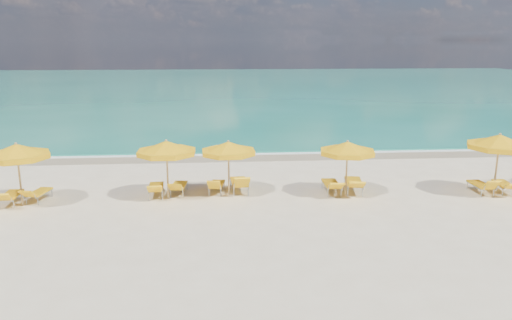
{
  "coord_description": "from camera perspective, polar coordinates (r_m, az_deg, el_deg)",
  "views": [
    {
      "loc": [
        -1.58,
        -18.83,
        6.11
      ],
      "look_at": [
        0.0,
        1.5,
        1.2
      ],
      "focal_mm": 35.0,
      "sensor_mm": 36.0,
      "label": 1
    }
  ],
  "objects": [
    {
      "name": "wet_sand_band",
      "position": [
        26.98,
        -0.97,
        0.45
      ],
      "size": [
        120.0,
        2.6,
        0.01
      ],
      "primitive_type": "cube",
      "color": "tan",
      "rests_on": "ground"
    },
    {
      "name": "umbrella_5",
      "position": [
        20.04,
        10.41,
        1.3
      ],
      "size": [
        2.62,
        2.62,
        2.27
      ],
      "rotation": [
        0.0,
        0.0,
        0.18
      ],
      "color": "tan",
      "rests_on": "ground"
    },
    {
      "name": "lounger_5_left",
      "position": [
        20.68,
        8.63,
        -3.15
      ],
      "size": [
        0.65,
        1.87,
        0.76
      ],
      "rotation": [
        0.0,
        0.0,
        -0.02
      ],
      "color": "#A5A8AD",
      "rests_on": "ground"
    },
    {
      "name": "lounger_6_right",
      "position": [
        22.9,
        26.47,
        -2.86
      ],
      "size": [
        0.8,
        1.79,
        0.67
      ],
      "rotation": [
        0.0,
        0.0,
        -0.15
      ],
      "color": "#A5A8AD",
      "rests_on": "ground"
    },
    {
      "name": "ocean",
      "position": [
        67.13,
        -3.11,
        8.3
      ],
      "size": [
        120.0,
        80.0,
        0.3
      ],
      "primitive_type": "cube",
      "color": "#15775F",
      "rests_on": "ground"
    },
    {
      "name": "lounger_3_left",
      "position": [
        20.45,
        -11.34,
        -3.49
      ],
      "size": [
        0.69,
        1.79,
        0.75
      ],
      "rotation": [
        0.0,
        0.0,
        0.07
      ],
      "color": "#A5A8AD",
      "rests_on": "ground"
    },
    {
      "name": "lounger_3_right",
      "position": [
        20.57,
        -8.82,
        -3.32
      ],
      "size": [
        0.7,
        1.69,
        0.73
      ],
      "rotation": [
        0.0,
        0.0,
        -0.09
      ],
      "color": "#A5A8AD",
      "rests_on": "ground"
    },
    {
      "name": "lounger_5_right",
      "position": [
        20.95,
        11.1,
        -2.99
      ],
      "size": [
        0.98,
        2.11,
        0.82
      ],
      "rotation": [
        0.0,
        0.0,
        -0.16
      ],
      "color": "#A5A8AD",
      "rests_on": "ground"
    },
    {
      "name": "umbrella_6",
      "position": [
        22.05,
        26.05,
        1.84
      ],
      "size": [
        2.6,
        2.6,
        2.54
      ],
      "rotation": [
        0.0,
        0.0,
        -0.04
      ],
      "color": "tan",
      "rests_on": "ground"
    },
    {
      "name": "lounger_4_right",
      "position": [
        20.6,
        -1.91,
        -3.02
      ],
      "size": [
        0.77,
        1.93,
        0.93
      ],
      "rotation": [
        0.0,
        0.0,
        0.07
      ],
      "color": "#A5A8AD",
      "rests_on": "ground"
    },
    {
      "name": "whitecap_far",
      "position": [
        44.31,
        8.13,
        5.48
      ],
      "size": [
        18.0,
        0.3,
        0.05
      ],
      "primitive_type": "cube",
      "color": "white",
      "rests_on": "ground"
    },
    {
      "name": "lounger_4_left",
      "position": [
        20.58,
        -4.51,
        -3.19
      ],
      "size": [
        0.76,
        1.62,
        0.77
      ],
      "rotation": [
        0.0,
        0.0,
        -0.15
      ],
      "color": "#A5A8AD",
      "rests_on": "ground"
    },
    {
      "name": "umbrella_2",
      "position": [
        20.46,
        -25.68,
        0.84
      ],
      "size": [
        2.42,
        2.42,
        2.45
      ],
      "rotation": [
        0.0,
        0.0,
        -0.0
      ],
      "color": "tan",
      "rests_on": "ground"
    },
    {
      "name": "whitecap_near",
      "position": [
        36.61,
        -11.33,
        3.67
      ],
      "size": [
        14.0,
        0.36,
        0.05
      ],
      "primitive_type": "cube",
      "color": "white",
      "rests_on": "ground"
    },
    {
      "name": "foam_line",
      "position": [
        27.76,
        -1.07,
        0.82
      ],
      "size": [
        120.0,
        1.2,
        0.03
      ],
      "primitive_type": "cube",
      "color": "white",
      "rests_on": "ground"
    },
    {
      "name": "lounger_2_left",
      "position": [
        21.23,
        -26.2,
        -4.02
      ],
      "size": [
        0.66,
        1.77,
        0.76
      ],
      "rotation": [
        0.0,
        0.0,
        0.05
      ],
      "color": "#A5A8AD",
      "rests_on": "ground"
    },
    {
      "name": "ground_plane",
      "position": [
        19.86,
        0.34,
        -4.38
      ],
      "size": [
        120.0,
        120.0,
        0.0
      ],
      "primitive_type": "plane",
      "color": "beige"
    },
    {
      "name": "lounger_6_left",
      "position": [
        22.38,
        24.29,
        -2.97
      ],
      "size": [
        0.59,
        1.66,
        0.81
      ],
      "rotation": [
        0.0,
        0.0,
        0.01
      ],
      "color": "#A5A8AD",
      "rests_on": "ground"
    },
    {
      "name": "lounger_2_right",
      "position": [
        21.25,
        -23.58,
        -3.78
      ],
      "size": [
        0.82,
        1.67,
        0.71
      ],
      "rotation": [
        0.0,
        0.0,
        -0.19
      ],
      "color": "#A5A8AD",
      "rests_on": "ground"
    },
    {
      "name": "umbrella_4",
      "position": [
        19.82,
        -3.17,
        1.33
      ],
      "size": [
        2.96,
        2.96,
        2.26
      ],
      "rotation": [
        0.0,
        0.0,
        0.43
      ],
      "color": "tan",
      "rests_on": "ground"
    },
    {
      "name": "umbrella_3",
      "position": [
        19.61,
        -10.2,
        1.32
      ],
      "size": [
        3.06,
        3.06,
        2.39
      ],
      "rotation": [
        0.0,
        0.0,
        0.38
      ],
      "color": "tan",
      "rests_on": "ground"
    }
  ]
}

